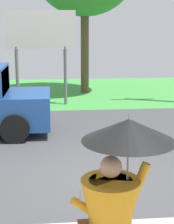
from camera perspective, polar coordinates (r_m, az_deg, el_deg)
ground_plane at (r=10.26m, az=0.04°, el=-3.77°), size 40.00×22.00×0.20m
monk_pedestrian at (r=3.89m, az=4.12°, el=-15.58°), size 1.03×0.92×2.13m
roadside_billboard at (r=13.92m, az=-7.22°, el=11.45°), size 2.60×0.12×3.50m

